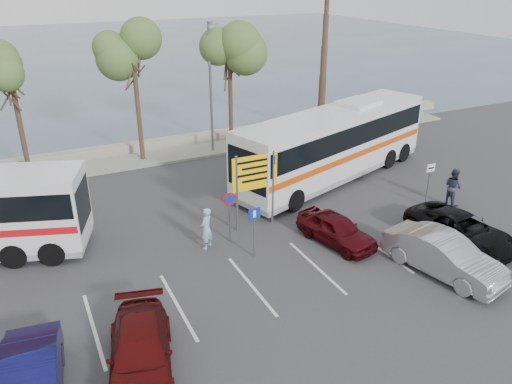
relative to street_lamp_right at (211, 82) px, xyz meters
name	(u,v)px	position (x,y,z in m)	size (l,w,h in m)	color
ground	(267,265)	(-3.00, -13.52, -4.60)	(120.00, 120.00, 0.00)	#353538
kerb_strip	(167,156)	(-3.00, 0.48, -4.52)	(44.00, 2.40, 0.15)	gray
seawall	(158,144)	(-3.00, 2.48, -4.30)	(48.00, 0.80, 0.60)	gray
sea	(70,55)	(-3.00, 46.48, -4.59)	(140.00, 140.00, 0.00)	#3B495E
tree_left	(10,72)	(-11.00, 0.48, 1.41)	(3.20, 3.20, 7.20)	#382619
tree_mid	(132,51)	(-4.50, 0.48, 2.06)	(3.20, 3.20, 8.00)	#382619
tree_right	(230,53)	(1.50, 0.48, 1.57)	(3.20, 3.20, 7.40)	#382619
street_lamp_right	(211,82)	(0.00, 0.00, 0.00)	(0.45, 1.15, 8.01)	slate
direction_sign	(255,178)	(-2.00, -10.32, -2.17)	(2.20, 0.12, 3.60)	slate
sign_no_stop	(230,209)	(-3.60, -11.13, -3.02)	(0.60, 0.08, 2.35)	slate
sign_parking	(254,225)	(-3.20, -12.73, -3.13)	(0.50, 0.07, 2.25)	slate
sign_taxi	(429,179)	(6.80, -12.03, -3.18)	(0.50, 0.07, 2.20)	slate
lane_markings	(253,285)	(-4.14, -14.52, -4.60)	(12.02, 4.20, 0.01)	silver
coach_bus_right	(334,146)	(4.50, -7.02, -2.67)	(13.56, 6.84, 4.16)	silver
car_blue	(30,384)	(-12.00, -17.02, -3.87)	(1.55, 4.44, 1.46)	#0F0F46
car_maroon	(141,352)	(-9.00, -17.02, -3.94)	(1.85, 4.55, 1.32)	#4F0D0D
car_red	(336,229)	(0.50, -13.23, -3.94)	(1.55, 3.85, 1.31)	#480A0F
suv_black	(461,229)	(5.30, -15.63, -3.92)	(2.25, 4.87, 1.35)	black
car_silver_b	(443,255)	(2.90, -17.02, -3.81)	(1.68, 4.81, 1.58)	#9B9BA0
pedestrian_near	(206,228)	(-4.70, -11.17, -3.67)	(0.68, 0.45, 1.86)	#91AAD3
pedestrian_far	(453,187)	(8.00, -12.52, -3.64)	(0.93, 0.72, 1.91)	#2F3247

